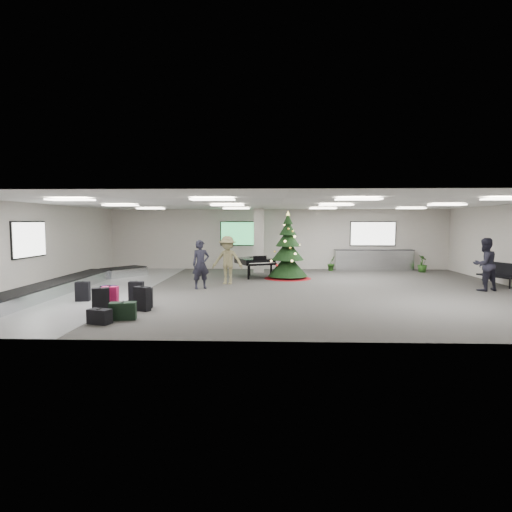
{
  "coord_description": "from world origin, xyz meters",
  "views": [
    {
      "loc": [
        -0.38,
        -15.84,
        2.52
      ],
      "look_at": [
        -0.98,
        1.0,
        1.17
      ],
      "focal_mm": 30.0,
      "sensor_mm": 36.0,
      "label": 1
    }
  ],
  "objects_px": {
    "pink_suitcase": "(110,298)",
    "traveler_a": "(201,264)",
    "traveler_b": "(228,260)",
    "potted_plant_left": "(331,263)",
    "grand_piano": "(255,261)",
    "bench": "(499,273)",
    "service_counter": "(374,260)",
    "traveler_bench": "(485,264)",
    "christmas_tree": "(288,255)",
    "baggage_carousel": "(74,283)",
    "potted_plant_right": "(422,264)"
  },
  "relations": [
    {
      "from": "baggage_carousel",
      "to": "christmas_tree",
      "type": "distance_m",
      "value": 8.86
    },
    {
      "from": "pink_suitcase",
      "to": "traveler_bench",
      "type": "bearing_deg",
      "value": 14.14
    },
    {
      "from": "traveler_a",
      "to": "potted_plant_left",
      "type": "relative_size",
      "value": 2.31
    },
    {
      "from": "grand_piano",
      "to": "potted_plant_right",
      "type": "relative_size",
      "value": 2.53
    },
    {
      "from": "pink_suitcase",
      "to": "bench",
      "type": "xyz_separation_m",
      "value": [
        13.49,
        4.93,
        0.19
      ]
    },
    {
      "from": "christmas_tree",
      "to": "bench",
      "type": "relative_size",
      "value": 1.92
    },
    {
      "from": "christmas_tree",
      "to": "grand_piano",
      "type": "xyz_separation_m",
      "value": [
        -1.48,
        0.33,
        -0.3
      ]
    },
    {
      "from": "baggage_carousel",
      "to": "potted_plant_right",
      "type": "xyz_separation_m",
      "value": [
        15.06,
        5.88,
        0.22
      ]
    },
    {
      "from": "traveler_bench",
      "to": "service_counter",
      "type": "bearing_deg",
      "value": -88.04
    },
    {
      "from": "service_counter",
      "to": "potted_plant_right",
      "type": "xyz_separation_m",
      "value": [
        2.22,
        -0.85,
        -0.11
      ]
    },
    {
      "from": "service_counter",
      "to": "pink_suitcase",
      "type": "distance_m",
      "value": 14.54
    },
    {
      "from": "traveler_bench",
      "to": "potted_plant_right",
      "type": "bearing_deg",
      "value": -106.0
    },
    {
      "from": "pink_suitcase",
      "to": "traveler_b",
      "type": "height_order",
      "value": "traveler_b"
    },
    {
      "from": "traveler_a",
      "to": "pink_suitcase",
      "type": "bearing_deg",
      "value": -142.1
    },
    {
      "from": "pink_suitcase",
      "to": "traveler_bench",
      "type": "xyz_separation_m",
      "value": [
        12.39,
        3.87,
        0.63
      ]
    },
    {
      "from": "baggage_carousel",
      "to": "service_counter",
      "type": "distance_m",
      "value": 14.5
    },
    {
      "from": "bench",
      "to": "traveler_bench",
      "type": "relative_size",
      "value": 0.81
    },
    {
      "from": "christmas_tree",
      "to": "potted_plant_right",
      "type": "height_order",
      "value": "christmas_tree"
    },
    {
      "from": "pink_suitcase",
      "to": "traveler_a",
      "type": "relative_size",
      "value": 0.38
    },
    {
      "from": "potted_plant_left",
      "to": "baggage_carousel",
      "type": "bearing_deg",
      "value": -149.1
    },
    {
      "from": "traveler_a",
      "to": "potted_plant_right",
      "type": "height_order",
      "value": "traveler_a"
    },
    {
      "from": "baggage_carousel",
      "to": "traveler_b",
      "type": "distance_m",
      "value": 5.92
    },
    {
      "from": "service_counter",
      "to": "traveler_bench",
      "type": "distance_m",
      "value": 7.13
    },
    {
      "from": "bench",
      "to": "potted_plant_left",
      "type": "height_order",
      "value": "bench"
    },
    {
      "from": "potted_plant_left",
      "to": "traveler_a",
      "type": "bearing_deg",
      "value": -133.23
    },
    {
      "from": "pink_suitcase",
      "to": "grand_piano",
      "type": "bearing_deg",
      "value": 59.26
    },
    {
      "from": "potted_plant_left",
      "to": "potted_plant_right",
      "type": "height_order",
      "value": "potted_plant_right"
    },
    {
      "from": "baggage_carousel",
      "to": "bench",
      "type": "height_order",
      "value": "bench"
    },
    {
      "from": "bench",
      "to": "service_counter",
      "type": "bearing_deg",
      "value": 100.68
    },
    {
      "from": "grand_piano",
      "to": "traveler_bench",
      "type": "bearing_deg",
      "value": -46.9
    },
    {
      "from": "traveler_a",
      "to": "traveler_b",
      "type": "bearing_deg",
      "value": 28.35
    },
    {
      "from": "grand_piano",
      "to": "traveler_b",
      "type": "bearing_deg",
      "value": -140.15
    },
    {
      "from": "christmas_tree",
      "to": "traveler_bench",
      "type": "bearing_deg",
      "value": -24.46
    },
    {
      "from": "potted_plant_left",
      "to": "pink_suitcase",
      "type": "bearing_deg",
      "value": -127.2
    },
    {
      "from": "pink_suitcase",
      "to": "traveler_b",
      "type": "xyz_separation_m",
      "value": [
        2.83,
        5.28,
        0.64
      ]
    },
    {
      "from": "baggage_carousel",
      "to": "grand_piano",
      "type": "xyz_separation_m",
      "value": [
        6.73,
        3.58,
        0.52
      ]
    },
    {
      "from": "christmas_tree",
      "to": "bench",
      "type": "bearing_deg",
      "value": -14.79
    },
    {
      "from": "traveler_bench",
      "to": "potted_plant_left",
      "type": "distance_m",
      "value": 7.86
    },
    {
      "from": "bench",
      "to": "potted_plant_right",
      "type": "relative_size",
      "value": 1.8
    },
    {
      "from": "traveler_b",
      "to": "potted_plant_left",
      "type": "distance_m",
      "value": 6.94
    },
    {
      "from": "service_counter",
      "to": "traveler_b",
      "type": "height_order",
      "value": "traveler_b"
    },
    {
      "from": "grand_piano",
      "to": "bench",
      "type": "relative_size",
      "value": 1.4
    },
    {
      "from": "bench",
      "to": "potted_plant_left",
      "type": "distance_m",
      "value": 7.79
    },
    {
      "from": "bench",
      "to": "potted_plant_right",
      "type": "xyz_separation_m",
      "value": [
        -1.28,
        4.79,
        -0.1
      ]
    },
    {
      "from": "bench",
      "to": "grand_piano",
      "type": "bearing_deg",
      "value": 144.32
    },
    {
      "from": "grand_piano",
      "to": "traveler_bench",
      "type": "distance_m",
      "value": 9.24
    },
    {
      "from": "traveler_b",
      "to": "potted_plant_left",
      "type": "bearing_deg",
      "value": 52.73
    },
    {
      "from": "traveler_a",
      "to": "christmas_tree",
      "type": "bearing_deg",
      "value": 15.63
    },
    {
      "from": "bench",
      "to": "traveler_a",
      "type": "height_order",
      "value": "traveler_a"
    },
    {
      "from": "service_counter",
      "to": "traveler_b",
      "type": "distance_m",
      "value": 8.9
    }
  ]
}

